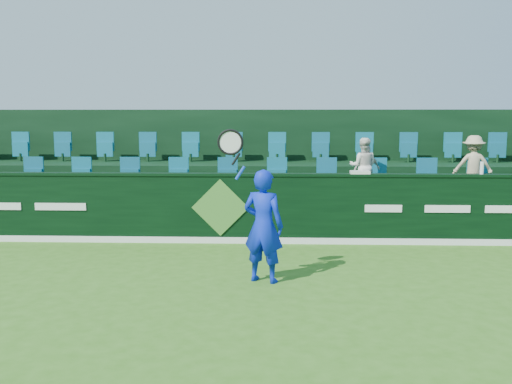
{
  "coord_description": "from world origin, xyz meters",
  "views": [
    {
      "loc": [
        1.08,
        -6.83,
        2.44
      ],
      "look_at": [
        0.72,
        2.8,
        1.15
      ],
      "focal_mm": 40.0,
      "sensor_mm": 36.0,
      "label": 1
    }
  ],
  "objects_px": {
    "spectator_left": "(363,166)",
    "spectator_middle": "(367,170)",
    "tennis_player": "(263,225)",
    "towel": "(360,172)",
    "drinks_bottle": "(482,168)",
    "spectator_right": "(473,165)"
  },
  "relations": [
    {
      "from": "spectator_left",
      "to": "spectator_middle",
      "type": "relative_size",
      "value": 1.13
    },
    {
      "from": "tennis_player",
      "to": "spectator_left",
      "type": "distance_m",
      "value": 4.28
    },
    {
      "from": "spectator_left",
      "to": "towel",
      "type": "xyz_separation_m",
      "value": [
        -0.23,
        -1.12,
        -0.02
      ]
    },
    {
      "from": "tennis_player",
      "to": "towel",
      "type": "height_order",
      "value": "tennis_player"
    },
    {
      "from": "spectator_middle",
      "to": "drinks_bottle",
      "type": "xyz_separation_m",
      "value": [
        1.98,
        -1.12,
        0.14
      ]
    },
    {
      "from": "spectator_right",
      "to": "towel",
      "type": "xyz_separation_m",
      "value": [
        -2.5,
        -1.12,
        -0.04
      ]
    },
    {
      "from": "spectator_left",
      "to": "spectator_middle",
      "type": "bearing_deg",
      "value": -170.58
    },
    {
      "from": "spectator_left",
      "to": "towel",
      "type": "distance_m",
      "value": 1.14
    },
    {
      "from": "spectator_left",
      "to": "spectator_right",
      "type": "height_order",
      "value": "spectator_right"
    },
    {
      "from": "spectator_right",
      "to": "spectator_left",
      "type": "bearing_deg",
      "value": 9.69
    },
    {
      "from": "spectator_left",
      "to": "drinks_bottle",
      "type": "distance_m",
      "value": 2.34
    },
    {
      "from": "spectator_right",
      "to": "drinks_bottle",
      "type": "bearing_deg",
      "value": 88.76
    },
    {
      "from": "spectator_left",
      "to": "spectator_right",
      "type": "relative_size",
      "value": 0.96
    },
    {
      "from": "spectator_right",
      "to": "towel",
      "type": "bearing_deg",
      "value": 33.83
    },
    {
      "from": "tennis_player",
      "to": "towel",
      "type": "distance_m",
      "value": 3.21
    },
    {
      "from": "spectator_left",
      "to": "towel",
      "type": "bearing_deg",
      "value": 88.02
    },
    {
      "from": "tennis_player",
      "to": "spectator_middle",
      "type": "bearing_deg",
      "value": 60.88
    },
    {
      "from": "spectator_middle",
      "to": "drinks_bottle",
      "type": "relative_size",
      "value": 4.42
    },
    {
      "from": "tennis_player",
      "to": "drinks_bottle",
      "type": "xyz_separation_m",
      "value": [
        4.06,
        2.62,
        0.61
      ]
    },
    {
      "from": "spectator_left",
      "to": "tennis_player",
      "type": "bearing_deg",
      "value": 71.2
    },
    {
      "from": "spectator_middle",
      "to": "spectator_left",
      "type": "bearing_deg",
      "value": -23.44
    },
    {
      "from": "spectator_right",
      "to": "drinks_bottle",
      "type": "xyz_separation_m",
      "value": [
        -0.22,
        -1.12,
        0.05
      ]
    }
  ]
}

